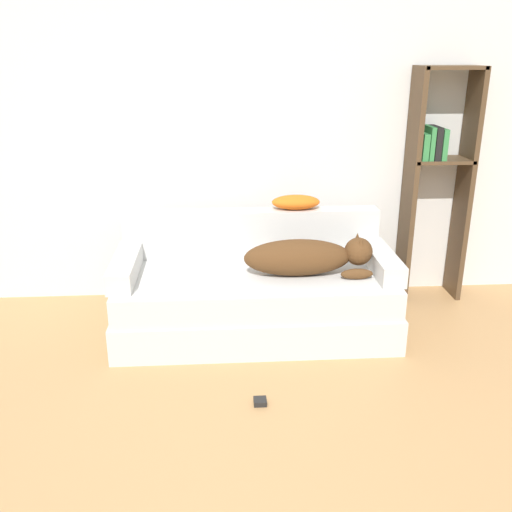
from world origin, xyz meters
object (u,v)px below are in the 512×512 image
at_px(throw_pillow, 296,202).
at_px(bookshelf, 437,173).
at_px(couch, 255,302).
at_px(laptop, 203,276).
at_px(power_adapter, 260,402).
at_px(dog, 308,257).

relative_size(throw_pillow, bookshelf, 0.20).
distance_m(throw_pillow, bookshelf, 1.06).
distance_m(couch, laptop, 0.41).
distance_m(couch, power_adapter, 0.87).
relative_size(couch, dog, 2.19).
bearing_deg(bookshelf, throw_pillow, -172.09).
relative_size(laptop, throw_pillow, 0.94).
height_order(dog, laptop, dog).
bearing_deg(laptop, bookshelf, 12.57).
height_order(dog, power_adapter, dog).
height_order(throw_pillow, bookshelf, bookshelf).
bearing_deg(dog, throw_pillow, 93.56).
bearing_deg(power_adapter, couch, 88.08).
distance_m(couch, bookshelf, 1.62).
xyz_separation_m(dog, throw_pillow, (-0.03, 0.42, 0.25)).
distance_m(laptop, power_adapter, 0.94).
bearing_deg(power_adapter, throw_pillow, 74.55).
bearing_deg(couch, laptop, -169.69).
xyz_separation_m(dog, power_adapter, (-0.36, -0.79, -0.53)).
distance_m(dog, throw_pillow, 0.49).
bearing_deg(bookshelf, laptop, -161.29).
height_order(bookshelf, power_adapter, bookshelf).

